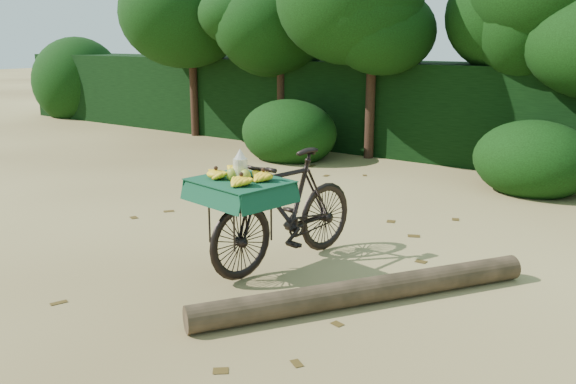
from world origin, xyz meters
The scene contains 7 objects.
ground centered at (0.00, 0.00, 0.00)m, with size 80.00×80.00×0.00m, color tan.
vendor_bicycle centered at (0.25, -0.28, 0.60)m, with size 1.01×2.02×1.19m.
fallen_log centered at (1.40, -0.63, 0.12)m, with size 0.23×0.23×3.20m, color brown.
hedge_backdrop centered at (0.00, 6.30, 0.90)m, with size 26.00×1.80×1.80m, color black.
tree_row centered at (-0.65, 5.50, 2.00)m, with size 14.50×2.00×4.00m, color black, non-canonical shape.
bush_clumps centered at (0.50, 4.30, 0.45)m, with size 8.80×1.70×0.90m, color black, non-canonical shape.
leaf_litter centered at (0.00, 0.65, 0.01)m, with size 7.00×7.30×0.01m, color #463312, non-canonical shape.
Camera 1 is at (3.75, -5.06, 2.27)m, focal length 38.00 mm.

